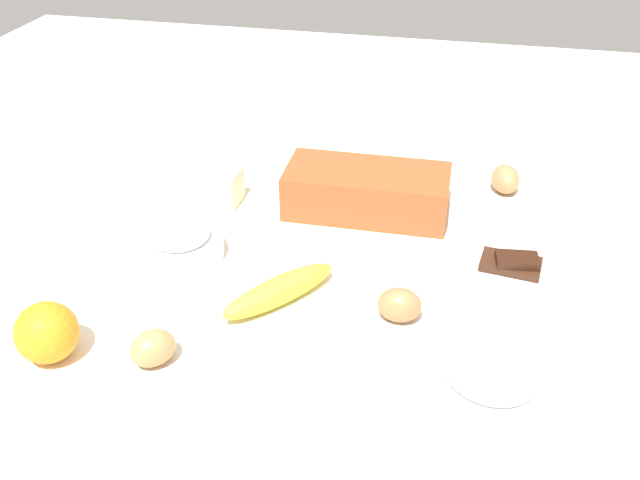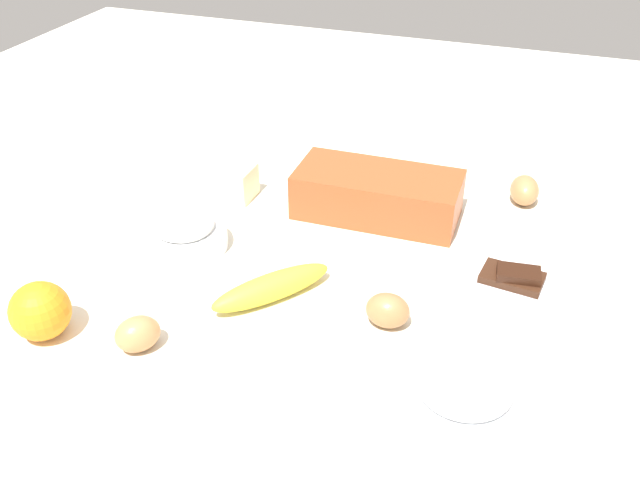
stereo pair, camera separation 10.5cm
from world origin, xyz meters
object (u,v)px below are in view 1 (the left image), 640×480
at_px(flour_bowl, 180,242).
at_px(butter_block, 215,187).
at_px(egg_beside_bowl, 153,348).
at_px(banana, 279,290).
at_px(egg_loose, 505,179).
at_px(orange_fruit, 47,332).
at_px(egg_near_butter, 400,305).
at_px(loaf_pan, 367,190).
at_px(sugar_bowl, 490,383).
at_px(chocolate_plate, 511,268).

height_order(flour_bowl, butter_block, same).
bearing_deg(egg_beside_bowl, flour_bowl, 103.88).
distance_m(banana, egg_loose, 0.52).
height_order(egg_beside_bowl, egg_loose, egg_loose).
xyz_separation_m(banana, egg_loose, (0.32, 0.41, 0.01)).
height_order(orange_fruit, egg_near_butter, orange_fruit).
relative_size(loaf_pan, butter_block, 3.13).
bearing_deg(sugar_bowl, chocolate_plate, 83.79).
bearing_deg(egg_near_butter, flour_bowl, 167.41).
distance_m(butter_block, egg_near_butter, 0.44).
distance_m(orange_fruit, egg_near_butter, 0.47).
xyz_separation_m(banana, chocolate_plate, (0.33, 0.14, -0.01)).
xyz_separation_m(flour_bowl, butter_block, (-0.01, 0.18, 0.00)).
height_order(egg_beside_bowl, chocolate_plate, egg_beside_bowl).
relative_size(flour_bowl, orange_fruit, 1.67).
height_order(sugar_bowl, egg_near_butter, sugar_bowl).
relative_size(sugar_bowl, egg_near_butter, 2.46).
xyz_separation_m(sugar_bowl, egg_beside_bowl, (-0.42, -0.02, -0.01)).
bearing_deg(banana, butter_block, 126.52).
distance_m(egg_near_butter, egg_beside_bowl, 0.34).
relative_size(flour_bowl, egg_beside_bowl, 2.23).
bearing_deg(butter_block, egg_loose, 16.60).
distance_m(flour_bowl, egg_loose, 0.60).
relative_size(flour_bowl, egg_near_butter, 2.19).
bearing_deg(loaf_pan, sugar_bowl, -63.26).
bearing_deg(chocolate_plate, banana, -156.28).
bearing_deg(egg_loose, banana, -128.10).
distance_m(butter_block, egg_loose, 0.53).
height_order(sugar_bowl, butter_block, sugar_bowl).
height_order(butter_block, egg_loose, butter_block).
relative_size(sugar_bowl, butter_block, 1.68).
bearing_deg(loaf_pan, egg_beside_bowl, -115.90).
height_order(flour_bowl, egg_near_butter, flour_bowl).
xyz_separation_m(butter_block, egg_near_butter, (0.36, -0.26, -0.01)).
bearing_deg(orange_fruit, chocolate_plate, 28.49).
bearing_deg(sugar_bowl, egg_near_butter, 132.33).
relative_size(banana, egg_beside_bowl, 3.14).
distance_m(egg_near_butter, chocolate_plate, 0.21).
distance_m(loaf_pan, egg_beside_bowl, 0.48).
height_order(egg_near_butter, egg_loose, egg_loose).
xyz_separation_m(egg_beside_bowl, chocolate_plate, (0.45, 0.30, -0.01)).
height_order(loaf_pan, orange_fruit, orange_fruit).
xyz_separation_m(loaf_pan, butter_block, (-0.27, -0.02, -0.01)).
height_order(egg_loose, chocolate_plate, egg_loose).
bearing_deg(loaf_pan, banana, -106.80).
xyz_separation_m(orange_fruit, egg_near_butter, (0.43, 0.17, -0.02)).
relative_size(banana, egg_loose, 2.71).
height_order(banana, egg_beside_bowl, egg_beside_bowl).
bearing_deg(loaf_pan, butter_block, -175.47).
relative_size(egg_beside_bowl, egg_loose, 0.86).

